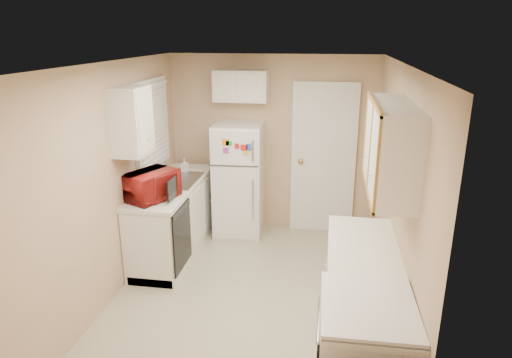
# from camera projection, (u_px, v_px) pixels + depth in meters

# --- Properties ---
(floor) EXTENTS (3.80, 3.80, 0.00)m
(floor) POSITION_uv_depth(u_px,v_px,m) (248.00, 297.00, 4.83)
(floor) COLOR beige
(floor) RESTS_ON ground
(ceiling) EXTENTS (3.80, 3.80, 0.00)m
(ceiling) POSITION_uv_depth(u_px,v_px,m) (247.00, 64.00, 4.08)
(ceiling) COLOR white
(ceiling) RESTS_ON floor
(wall_left) EXTENTS (3.80, 3.80, 0.00)m
(wall_left) POSITION_uv_depth(u_px,v_px,m) (113.00, 182.00, 4.67)
(wall_left) COLOR tan
(wall_left) RESTS_ON floor
(wall_right) EXTENTS (3.80, 3.80, 0.00)m
(wall_right) POSITION_uv_depth(u_px,v_px,m) (396.00, 198.00, 4.24)
(wall_right) COLOR tan
(wall_right) RESTS_ON floor
(wall_back) EXTENTS (2.80, 2.80, 0.00)m
(wall_back) POSITION_uv_depth(u_px,v_px,m) (272.00, 144.00, 6.24)
(wall_back) COLOR tan
(wall_back) RESTS_ON floor
(wall_front) EXTENTS (2.80, 2.80, 0.00)m
(wall_front) POSITION_uv_depth(u_px,v_px,m) (191.00, 296.00, 2.67)
(wall_front) COLOR tan
(wall_front) RESTS_ON floor
(left_counter) EXTENTS (0.60, 1.80, 0.90)m
(left_counter) POSITION_uv_depth(u_px,v_px,m) (174.00, 218.00, 5.70)
(left_counter) COLOR silver
(left_counter) RESTS_ON floor
(dishwasher) EXTENTS (0.03, 0.58, 0.72)m
(dishwasher) POSITION_uv_depth(u_px,v_px,m) (181.00, 237.00, 5.08)
(dishwasher) COLOR black
(dishwasher) RESTS_ON floor
(sink) EXTENTS (0.54, 0.74, 0.16)m
(sink) POSITION_uv_depth(u_px,v_px,m) (177.00, 183.00, 5.71)
(sink) COLOR gray
(sink) RESTS_ON left_counter
(microwave) EXTENTS (0.64, 0.52, 0.37)m
(microwave) POSITION_uv_depth(u_px,v_px,m) (151.00, 186.00, 5.03)
(microwave) COLOR maroon
(microwave) RESTS_ON left_counter
(soap_bottle) EXTENTS (0.09, 0.09, 0.18)m
(soap_bottle) POSITION_uv_depth(u_px,v_px,m) (185.00, 164.00, 6.02)
(soap_bottle) COLOR silver
(soap_bottle) RESTS_ON left_counter
(window_blinds) EXTENTS (0.10, 0.98, 1.08)m
(window_blinds) POSITION_uv_depth(u_px,v_px,m) (153.00, 124.00, 5.52)
(window_blinds) COLOR silver
(window_blinds) RESTS_ON wall_left
(upper_cabinet_left) EXTENTS (0.30, 0.45, 0.70)m
(upper_cabinet_left) POSITION_uv_depth(u_px,v_px,m) (131.00, 121.00, 4.67)
(upper_cabinet_left) COLOR silver
(upper_cabinet_left) RESTS_ON wall_left
(refrigerator) EXTENTS (0.66, 0.64, 1.54)m
(refrigerator) POSITION_uv_depth(u_px,v_px,m) (239.00, 180.00, 6.14)
(refrigerator) COLOR silver
(refrigerator) RESTS_ON floor
(cabinet_over_fridge) EXTENTS (0.70, 0.30, 0.40)m
(cabinet_over_fridge) POSITION_uv_depth(u_px,v_px,m) (241.00, 86.00, 5.91)
(cabinet_over_fridge) COLOR silver
(cabinet_over_fridge) RESTS_ON wall_back
(interior_door) EXTENTS (0.86, 0.06, 2.08)m
(interior_door) POSITION_uv_depth(u_px,v_px,m) (323.00, 160.00, 6.15)
(interior_door) COLOR silver
(interior_door) RESTS_ON floor
(right_counter) EXTENTS (0.60, 2.00, 0.90)m
(right_counter) POSITION_uv_depth(u_px,v_px,m) (362.00, 314.00, 3.77)
(right_counter) COLOR silver
(right_counter) RESTS_ON floor
(upper_cabinet_right) EXTENTS (0.30, 1.20, 0.70)m
(upper_cabinet_right) POSITION_uv_depth(u_px,v_px,m) (391.00, 147.00, 3.61)
(upper_cabinet_right) COLOR silver
(upper_cabinet_right) RESTS_ON wall_right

